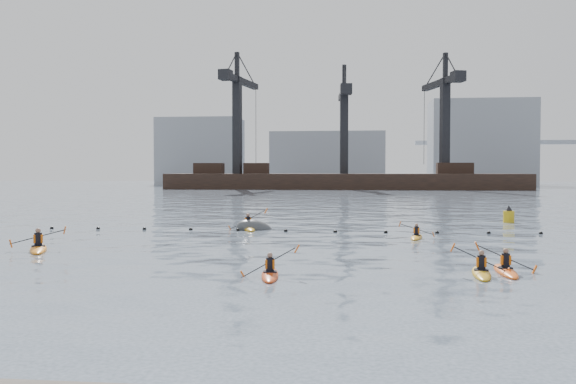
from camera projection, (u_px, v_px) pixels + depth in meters
name	position (u px, v px, depth m)	size (l,w,h in m)	color
ground	(264.00, 326.00, 14.50)	(400.00, 400.00, 0.00)	#3D4D59
float_line	(311.00, 231.00, 36.94)	(33.24, 0.73, 0.24)	black
barge_pier	(343.00, 180.00, 123.73)	(72.00, 19.30, 29.50)	black
skyline	(355.00, 150.00, 163.23)	(141.00, 28.00, 22.00)	gray
kayaker_0	(270.00, 274.00, 21.32)	(2.08, 3.02, 1.23)	#D54214
kayaker_1	(481.00, 272.00, 21.65)	(2.16, 3.15, 1.22)	#C59217
kayaker_2	(38.00, 248.00, 28.34)	(2.30, 3.59, 1.23)	orange
kayaker_3	(416.00, 236.00, 33.47)	(1.93, 2.90, 1.01)	orange
kayaker_4	(506.00, 270.00, 22.09)	(2.19, 3.18, 1.23)	#F05B16
kayaker_5	(248.00, 227.00, 38.47)	(2.46, 3.65, 1.47)	gold
mooring_buoy	(255.00, 229.00, 38.35)	(2.40, 1.42, 1.20)	#393B3E
nav_buoy	(509.00, 216.00, 43.56)	(0.77, 0.77, 1.40)	gold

